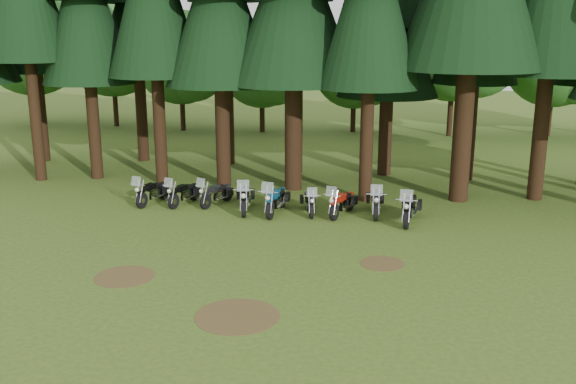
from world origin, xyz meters
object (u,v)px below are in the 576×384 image
(motorcycle_5, at_px, (309,203))
(motorcycle_6, at_px, (342,204))
(motorcycle_8, at_px, (410,209))
(motorcycle_1, at_px, (184,194))
(motorcycle_7, at_px, (375,203))
(motorcycle_0, at_px, (152,193))
(motorcycle_3, at_px, (245,199))
(motorcycle_2, at_px, (216,194))
(motorcycle_4, at_px, (276,201))

(motorcycle_5, height_order, motorcycle_6, motorcycle_6)
(motorcycle_5, distance_m, motorcycle_8, 3.95)
(motorcycle_1, xyz_separation_m, motorcycle_7, (7.94, -0.08, 0.05))
(motorcycle_0, distance_m, motorcycle_3, 4.12)
(motorcycle_5, bearing_deg, motorcycle_6, -16.25)
(motorcycle_0, relative_size, motorcycle_2, 1.06)
(motorcycle_7, xyz_separation_m, motorcycle_8, (1.33, -0.77, 0.02))
(motorcycle_6, relative_size, motorcycle_8, 0.88)
(motorcycle_5, xyz_separation_m, motorcycle_6, (1.31, -0.03, 0.03))
(motorcycle_3, bearing_deg, motorcycle_2, 141.64)
(motorcycle_1, height_order, motorcycle_6, motorcycle_6)
(motorcycle_6, distance_m, motorcycle_7, 1.31)
(motorcycle_6, bearing_deg, motorcycle_2, -168.58)
(motorcycle_0, bearing_deg, motorcycle_4, 7.48)
(motorcycle_4, bearing_deg, motorcycle_8, 1.44)
(motorcycle_4, bearing_deg, motorcycle_7, 11.77)
(motorcycle_1, distance_m, motorcycle_4, 4.09)
(motorcycle_4, relative_size, motorcycle_7, 1.03)
(motorcycle_8, bearing_deg, motorcycle_6, 176.96)
(motorcycle_2, relative_size, motorcycle_6, 0.95)
(motorcycle_3, height_order, motorcycle_8, motorcycle_3)
(motorcycle_0, height_order, motorcycle_2, motorcycle_0)
(motorcycle_0, xyz_separation_m, motorcycle_1, (1.34, 0.10, -0.02))
(motorcycle_2, relative_size, motorcycle_4, 0.84)
(motorcycle_1, height_order, motorcycle_4, motorcycle_4)
(motorcycle_1, relative_size, motorcycle_3, 0.86)
(motorcycle_0, relative_size, motorcycle_7, 0.92)
(motorcycle_3, bearing_deg, motorcycle_4, -15.37)
(motorcycle_2, height_order, motorcycle_5, motorcycle_2)
(motorcycle_3, bearing_deg, motorcycle_1, 158.06)
(motorcycle_0, distance_m, motorcycle_1, 1.35)
(motorcycle_4, xyz_separation_m, motorcycle_7, (3.89, 0.51, -0.02))
(motorcycle_0, distance_m, motorcycle_2, 2.72)
(motorcycle_5, relative_size, motorcycle_6, 0.93)
(motorcycle_4, xyz_separation_m, motorcycle_8, (5.22, -0.26, 0.00))
(motorcycle_4, relative_size, motorcycle_5, 1.20)
(motorcycle_5, distance_m, motorcycle_6, 1.31)
(motorcycle_1, bearing_deg, motorcycle_0, -160.29)
(motorcycle_1, distance_m, motorcycle_6, 6.67)
(motorcycle_6, height_order, motorcycle_8, motorcycle_8)
(motorcycle_2, bearing_deg, motorcycle_3, -5.96)
(motorcycle_6, bearing_deg, motorcycle_5, -163.63)
(motorcycle_0, bearing_deg, motorcycle_3, 7.05)
(motorcycle_8, bearing_deg, motorcycle_0, -176.74)
(motorcycle_2, distance_m, motorcycle_5, 4.03)
(motorcycle_0, bearing_deg, motorcycle_6, 10.69)
(motorcycle_2, xyz_separation_m, motorcycle_4, (2.69, -0.79, 0.07))
(motorcycle_0, relative_size, motorcycle_4, 0.90)
(motorcycle_1, height_order, motorcycle_5, motorcycle_1)
(motorcycle_2, relative_size, motorcycle_7, 0.87)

